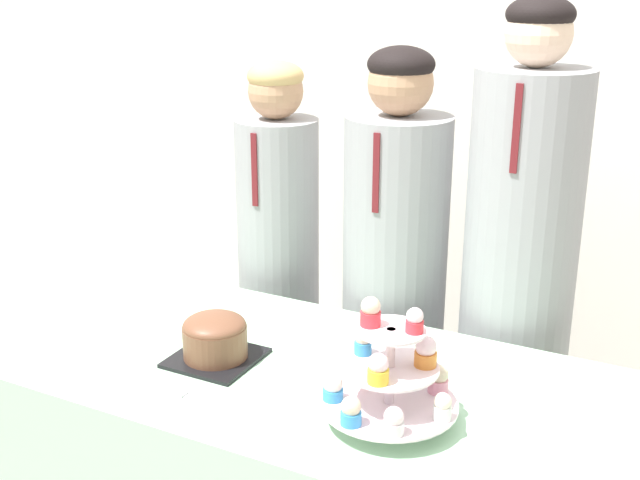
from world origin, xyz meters
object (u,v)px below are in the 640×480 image
at_px(round_cake, 215,338).
at_px(cupcake_stand, 390,375).
at_px(student_2, 515,310).
at_px(student_0, 279,289).
at_px(student_1, 393,307).
at_px(cake_knife, 188,397).

xyz_separation_m(round_cake, cupcake_stand, (0.49, -0.06, 0.05)).
bearing_deg(student_2, student_0, -180.00).
distance_m(student_1, student_2, 0.37).
height_order(cake_knife, cupcake_stand, cupcake_stand).
relative_size(cake_knife, cupcake_stand, 0.98).
bearing_deg(cake_knife, round_cake, 113.79).
xyz_separation_m(cake_knife, cupcake_stand, (0.44, 0.12, 0.11)).
relative_size(round_cake, student_2, 0.13).
relative_size(round_cake, student_0, 0.14).
bearing_deg(student_2, round_cake, -133.39).
bearing_deg(cupcake_stand, round_cake, 172.74).
bearing_deg(round_cake, student_1, 70.46).
relative_size(round_cake, student_1, 0.14).
distance_m(round_cake, student_1, 0.67).
relative_size(student_0, student_1, 0.96).
bearing_deg(student_0, student_1, 0.00).
bearing_deg(student_1, cupcake_stand, -68.65).
height_order(round_cake, cupcake_stand, cupcake_stand).
height_order(round_cake, student_1, student_1).
xyz_separation_m(cake_knife, student_0, (-0.23, 0.80, -0.08)).
distance_m(cake_knife, student_0, 0.84).
bearing_deg(student_0, cupcake_stand, -45.68).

